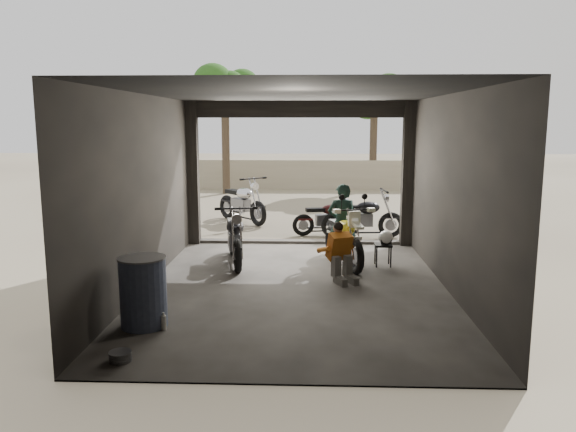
# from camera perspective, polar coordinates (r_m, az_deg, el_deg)

# --- Properties ---
(ground) EXTENTS (80.00, 80.00, 0.00)m
(ground) POSITION_cam_1_polar(r_m,az_deg,el_deg) (9.45, 0.76, -7.39)
(ground) COLOR #7A6D56
(ground) RESTS_ON ground
(garage) EXTENTS (7.00, 7.13, 3.20)m
(garage) POSITION_cam_1_polar(r_m,az_deg,el_deg) (9.69, 0.86, 0.81)
(garage) COLOR #2D2B28
(garage) RESTS_ON ground
(boundary_wall) EXTENTS (18.00, 0.30, 1.20)m
(boundary_wall) POSITION_cam_1_polar(r_m,az_deg,el_deg) (23.13, 1.66, 4.23)
(boundary_wall) COLOR gray
(boundary_wall) RESTS_ON ground
(tree_left) EXTENTS (2.20, 2.20, 5.60)m
(tree_left) POSITION_cam_1_polar(r_m,az_deg,el_deg) (21.81, -6.45, 12.75)
(tree_left) COLOR #382B1E
(tree_left) RESTS_ON ground
(tree_right) EXTENTS (2.20, 2.20, 5.00)m
(tree_right) POSITION_cam_1_polar(r_m,az_deg,el_deg) (23.19, 8.77, 11.45)
(tree_right) COLOR #382B1E
(tree_right) RESTS_ON ground
(main_bike) EXTENTS (1.21, 1.94, 1.21)m
(main_bike) POSITION_cam_1_polar(r_m,az_deg,el_deg) (10.86, 5.65, -1.90)
(main_bike) COLOR beige
(main_bike) RESTS_ON ground
(left_bike) EXTENTS (1.07, 1.88, 1.20)m
(left_bike) POSITION_cam_1_polar(r_m,az_deg,el_deg) (10.98, -5.42, -1.79)
(left_bike) COLOR black
(left_bike) RESTS_ON ground
(outside_bike_a) EXTENTS (1.84, 1.95, 1.29)m
(outside_bike_a) POSITION_cam_1_polar(r_m,az_deg,el_deg) (15.50, -4.71, 1.71)
(outside_bike_a) COLOR black
(outside_bike_a) RESTS_ON ground
(outside_bike_b) EXTENTS (1.59, 0.90, 1.01)m
(outside_bike_b) POSITION_cam_1_polar(r_m,az_deg,el_deg) (13.72, 4.01, 0.11)
(outside_bike_b) COLOR #3B0E0E
(outside_bike_b) RESTS_ON ground
(outside_bike_c) EXTENTS (1.78, 0.86, 1.17)m
(outside_bike_c) POSITION_cam_1_polar(r_m,az_deg,el_deg) (13.47, 7.60, 0.21)
(outside_bike_c) COLOR black
(outside_bike_c) RESTS_ON ground
(rider) EXTENTS (0.59, 0.40, 1.57)m
(rider) POSITION_cam_1_polar(r_m,az_deg,el_deg) (11.06, 5.50, -0.74)
(rider) COLOR black
(rider) RESTS_ON ground
(mechanic) EXTENTS (0.74, 0.84, 1.00)m
(mechanic) POSITION_cam_1_polar(r_m,az_deg,el_deg) (9.71, 5.51, -3.90)
(mechanic) COLOR #C56A1A
(mechanic) RESTS_ON ground
(stool) EXTENTS (0.32, 0.32, 0.45)m
(stool) POSITION_cam_1_polar(r_m,az_deg,el_deg) (10.89, 9.64, -3.18)
(stool) COLOR black
(stool) RESTS_ON ground
(helmet) EXTENTS (0.29, 0.30, 0.26)m
(helmet) POSITION_cam_1_polar(r_m,az_deg,el_deg) (10.82, 9.90, -2.16)
(helmet) COLOR silver
(helmet) RESTS_ON stool
(oil_drum) EXTENTS (0.76, 0.76, 0.97)m
(oil_drum) POSITION_cam_1_polar(r_m,az_deg,el_deg) (7.85, -14.49, -7.58)
(oil_drum) COLOR #394360
(oil_drum) RESTS_ON ground
(sign_post) EXTENTS (0.88, 0.08, 2.65)m
(sign_post) POSITION_cam_1_polar(r_m,az_deg,el_deg) (14.17, 13.98, 5.48)
(sign_post) COLOR black
(sign_post) RESTS_ON ground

